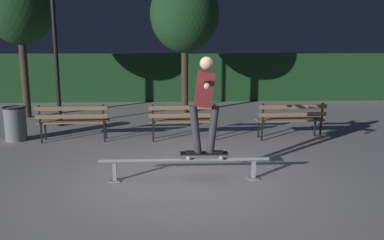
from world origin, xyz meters
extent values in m
plane|color=#ADAAA8|center=(0.00, 0.00, 0.00)|extent=(90.00, 90.00, 0.00)
cube|color=#193D1E|center=(0.00, 9.82, 0.95)|extent=(24.00, 1.20, 1.90)
cylinder|color=gray|center=(0.00, 0.04, 0.34)|extent=(2.79, 0.06, 0.06)
cube|color=gray|center=(-1.14, 0.04, 0.15)|extent=(0.06, 0.06, 0.31)
cube|color=gray|center=(-1.14, 0.04, 0.01)|extent=(0.18, 0.18, 0.01)
cube|color=gray|center=(1.14, 0.04, 0.15)|extent=(0.06, 0.06, 0.31)
cube|color=gray|center=(1.14, 0.04, 0.01)|extent=(0.18, 0.18, 0.01)
cube|color=black|center=(0.32, 0.04, 0.44)|extent=(0.79, 0.22, 0.02)
cube|color=black|center=(0.32, 0.04, 0.45)|extent=(0.77, 0.21, 0.00)
cube|color=#9E9EA3|center=(0.58, 0.03, 0.43)|extent=(0.05, 0.17, 0.02)
cube|color=#9E9EA3|center=(0.05, 0.04, 0.43)|extent=(0.05, 0.17, 0.02)
cylinder|color=beige|center=(0.58, -0.05, 0.39)|extent=(0.05, 0.03, 0.05)
cylinder|color=beige|center=(0.58, 0.11, 0.39)|extent=(0.05, 0.03, 0.05)
cylinder|color=beige|center=(0.05, -0.04, 0.39)|extent=(0.05, 0.03, 0.05)
cylinder|color=beige|center=(0.05, 0.12, 0.39)|extent=(0.05, 0.03, 0.05)
cube|color=black|center=(0.50, 0.03, 0.47)|extent=(0.26, 0.11, 0.03)
cube|color=black|center=(0.14, 0.04, 0.47)|extent=(0.26, 0.11, 0.03)
cylinder|color=#333338|center=(0.46, 0.03, 0.84)|extent=(0.21, 0.13, 0.79)
cylinder|color=#333338|center=(0.18, 0.04, 0.84)|extent=(0.21, 0.13, 0.79)
cube|color=maroon|center=(0.32, 0.04, 1.50)|extent=(0.34, 0.37, 0.57)
cylinder|color=maroon|center=(0.31, -0.34, 1.66)|extent=(0.10, 0.61, 0.21)
cylinder|color=maroon|center=(0.33, 0.42, 1.66)|extent=(0.10, 0.61, 0.21)
sphere|color=beige|center=(0.30, -0.62, 1.61)|extent=(0.09, 0.09, 0.09)
sphere|color=beige|center=(0.34, 0.70, 1.61)|extent=(0.09, 0.09, 0.09)
sphere|color=beige|center=(0.35, 0.04, 1.90)|extent=(0.21, 0.21, 0.21)
cube|color=black|center=(-1.78, 3.02, 0.22)|extent=(0.04, 0.04, 0.44)
cube|color=black|center=(-1.77, 2.70, 0.22)|extent=(0.04, 0.04, 0.44)
cube|color=black|center=(-1.77, 2.66, 0.66)|extent=(0.04, 0.04, 0.44)
cube|color=black|center=(-3.19, 2.96, 0.22)|extent=(0.04, 0.04, 0.44)
cube|color=black|center=(-3.18, 2.64, 0.22)|extent=(0.04, 0.04, 0.44)
cube|color=black|center=(-3.18, 2.60, 0.66)|extent=(0.04, 0.04, 0.44)
cube|color=brown|center=(-2.49, 2.97, 0.46)|extent=(1.60, 0.16, 0.04)
cube|color=brown|center=(-2.48, 2.83, 0.46)|extent=(1.60, 0.16, 0.04)
cube|color=brown|center=(-2.48, 2.69, 0.46)|extent=(1.60, 0.16, 0.04)
cube|color=brown|center=(-2.47, 2.62, 0.62)|extent=(1.60, 0.10, 0.09)
cube|color=brown|center=(-2.47, 2.62, 0.80)|extent=(1.60, 0.10, 0.09)
cube|color=black|center=(0.74, 3.02, 0.22)|extent=(0.04, 0.04, 0.44)
cube|color=black|center=(0.76, 2.70, 0.22)|extent=(0.04, 0.04, 0.44)
cube|color=black|center=(0.76, 2.66, 0.66)|extent=(0.04, 0.04, 0.44)
cube|color=black|center=(-0.66, 2.96, 0.22)|extent=(0.04, 0.04, 0.44)
cube|color=black|center=(-0.65, 2.64, 0.22)|extent=(0.04, 0.04, 0.44)
cube|color=black|center=(-0.65, 2.60, 0.66)|extent=(0.04, 0.04, 0.44)
cube|color=brown|center=(0.04, 2.97, 0.46)|extent=(1.60, 0.16, 0.04)
cube|color=brown|center=(0.05, 2.83, 0.46)|extent=(1.60, 0.16, 0.04)
cube|color=brown|center=(0.05, 2.69, 0.46)|extent=(1.60, 0.16, 0.04)
cube|color=brown|center=(0.06, 2.62, 0.62)|extent=(1.60, 0.10, 0.09)
cube|color=brown|center=(0.06, 2.62, 0.80)|extent=(1.60, 0.10, 0.09)
cube|color=black|center=(3.27, 3.02, 0.22)|extent=(0.04, 0.04, 0.44)
cube|color=black|center=(3.29, 2.70, 0.22)|extent=(0.04, 0.04, 0.44)
cube|color=black|center=(3.29, 2.66, 0.66)|extent=(0.04, 0.04, 0.44)
cube|color=black|center=(1.87, 2.96, 0.22)|extent=(0.04, 0.04, 0.44)
cube|color=black|center=(1.88, 2.64, 0.22)|extent=(0.04, 0.04, 0.44)
cube|color=black|center=(1.88, 2.60, 0.66)|extent=(0.04, 0.04, 0.44)
cube|color=brown|center=(2.57, 2.97, 0.46)|extent=(1.60, 0.16, 0.04)
cube|color=brown|center=(2.58, 2.83, 0.46)|extent=(1.60, 0.16, 0.04)
cube|color=brown|center=(2.58, 2.69, 0.46)|extent=(1.60, 0.16, 0.04)
cube|color=brown|center=(2.58, 2.62, 0.62)|extent=(1.60, 0.10, 0.09)
cube|color=brown|center=(2.58, 2.62, 0.80)|extent=(1.60, 0.10, 0.09)
cylinder|color=#3D2D23|center=(0.20, 6.68, 1.12)|extent=(0.22, 0.22, 2.24)
ellipsoid|color=#193D1E|center=(0.20, 6.68, 3.18)|extent=(2.20, 2.20, 2.42)
cylinder|color=#3D2D23|center=(-4.72, 6.03, 1.24)|extent=(0.22, 0.22, 2.48)
ellipsoid|color=#193D1E|center=(-4.72, 6.03, 3.35)|extent=(2.05, 2.05, 2.26)
cylinder|color=black|center=(-3.33, 4.65, 1.80)|extent=(0.11, 0.11, 3.60)
cylinder|color=black|center=(-3.33, 4.65, 0.06)|extent=(0.20, 0.20, 0.12)
cylinder|color=slate|center=(-3.86, 2.95, 0.39)|extent=(0.48, 0.48, 0.78)
torus|color=black|center=(-3.86, 2.95, 0.78)|extent=(0.52, 0.52, 0.04)
camera|label=1|loc=(-0.17, -6.05, 2.16)|focal=36.12mm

